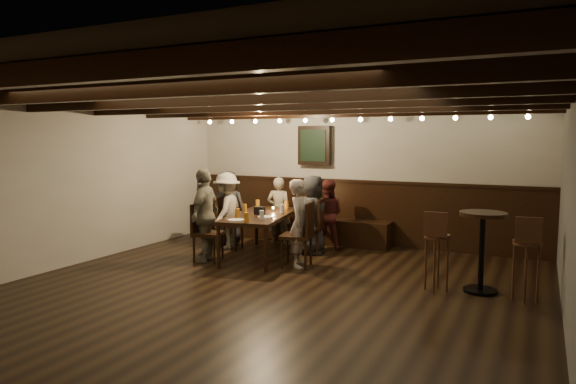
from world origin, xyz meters
The scene contains 27 objects.
room centered at (-0.29, 2.21, 1.07)m, with size 7.00×7.00×7.00m.
dining_table centered at (-0.99, 1.72, 0.63)m, with size 1.17×1.96×0.69m.
chair_left_near centered at (-1.79, 2.02, 0.27)m, with size 0.48×0.48×0.89m.
chair_left_far centered at (-1.61, 1.14, 0.27)m, with size 0.48×0.48×0.89m.
chair_right_near centered at (-0.38, 2.30, 0.27)m, with size 0.48×0.48×0.90m.
chair_right_far centered at (-0.20, 1.42, 0.29)m, with size 0.51×0.51×0.96m.
person_bench_left centered at (-2.06, 2.42, 0.65)m, with size 0.64×0.41×1.30m, color #2A292C.
person_bench_centre centered at (-1.20, 2.75, 0.60)m, with size 0.44×0.29×1.20m, color gray.
person_bench_right centered at (-0.29, 2.78, 0.59)m, with size 0.58×0.45×1.18m, color #511E1C.
person_left_near centered at (-1.82, 2.01, 0.65)m, with size 0.84×0.49×1.31m, color gray.
person_left_far centered at (-1.64, 1.13, 0.71)m, with size 0.83×0.35×1.42m, color gray.
person_right_near centered at (-0.35, 2.31, 0.64)m, with size 0.63×0.41×1.28m, color #252527.
person_right_far centered at (-0.17, 1.43, 0.65)m, with size 0.47×0.31×1.29m, color #9F9186.
pint_a centered at (-1.41, 2.35, 0.76)m, with size 0.07×0.07×0.14m, color #BF7219.
pint_b centered at (-0.88, 2.41, 0.76)m, with size 0.07×0.07×0.14m, color #BF7219.
pint_c centered at (-1.31, 1.76, 0.76)m, with size 0.07×0.07×0.14m, color #BF7219.
pint_d centered at (-0.74, 1.97, 0.76)m, with size 0.07×0.07×0.14m, color silver.
pint_e centered at (-1.12, 1.23, 0.76)m, with size 0.07×0.07×0.14m, color #BF7219.
pint_f centered at (-0.69, 1.22, 0.76)m, with size 0.07×0.07×0.14m, color silver.
pint_g centered at (-0.79, 0.94, 0.76)m, with size 0.07×0.07×0.14m, color #BF7219.
plate_near centered at (-1.00, 1.00, 0.70)m, with size 0.24×0.24×0.01m, color white.
plate_far centered at (-0.76, 1.46, 0.70)m, with size 0.24×0.24×0.01m, color white.
condiment_caddy centered at (-0.99, 1.67, 0.75)m, with size 0.15×0.10×0.12m, color black.
candle centered at (-0.94, 2.04, 0.71)m, with size 0.05×0.05×0.05m, color beige.
high_top_table centered at (2.35, 1.28, 0.65)m, with size 0.56×0.56×0.99m.
bar_stool_left centered at (1.85, 1.08, 0.37)m, with size 0.32×0.32×1.01m.
bar_stool_right centered at (2.85, 1.13, 0.37)m, with size 0.32×0.33×1.01m.
Camera 1 is at (2.96, -5.28, 1.88)m, focal length 32.00 mm.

